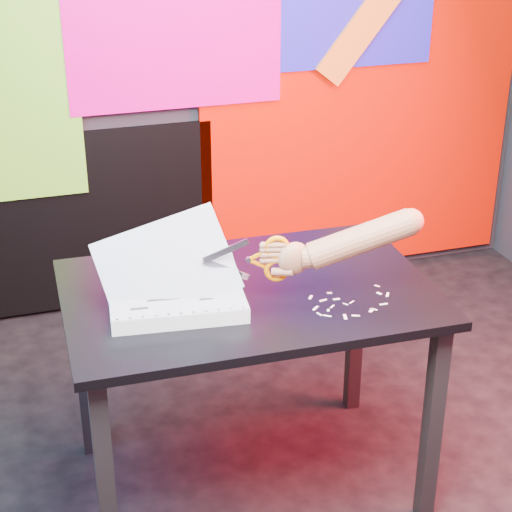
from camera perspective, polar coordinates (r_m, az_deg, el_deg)
name	(u,v)px	position (r m, az deg, el deg)	size (l,w,h in m)	color
room	(370,95)	(2.51, 7.63, 10.57)	(3.01, 3.01, 2.71)	black
backdrop	(244,100)	(3.95, -0.80, 10.34)	(2.88, 0.05, 2.08)	#C20D00
work_table	(248,316)	(2.70, -0.53, -4.03)	(1.16, 0.79, 0.75)	#262626
printout_stack	(176,297)	(2.56, -5.36, -2.76)	(0.44, 0.33, 0.30)	white
scissors	(271,259)	(2.53, 0.99, -0.20)	(0.25, 0.07, 0.15)	#9C9FA9
hand_forearm	(349,242)	(2.53, 6.23, 0.92)	(0.46, 0.16, 0.20)	#AC6B3A
paper_clippings	(348,304)	(2.58, 6.13, -3.21)	(0.27, 0.18, 0.00)	beige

